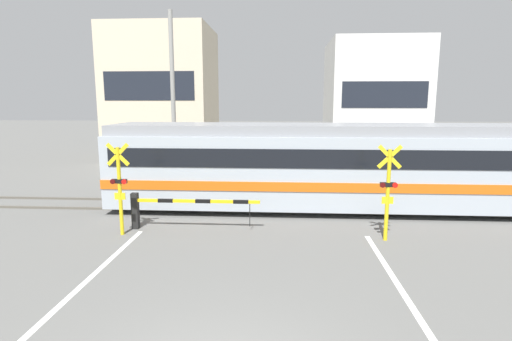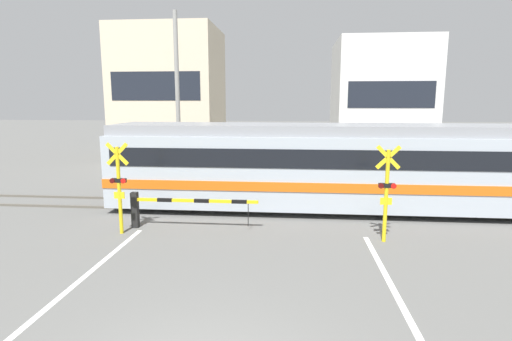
# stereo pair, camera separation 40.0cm
# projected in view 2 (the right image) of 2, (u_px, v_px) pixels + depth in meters

# --- Properties ---
(rail_track_near) EXTENTS (50.00, 0.10, 0.08)m
(rail_track_near) POSITION_uv_depth(u_px,v_px,m) (257.00, 211.00, 14.37)
(rail_track_near) COLOR #5B564C
(rail_track_near) RESTS_ON ground_plane
(rail_track_far) EXTENTS (50.00, 0.10, 0.08)m
(rail_track_far) POSITION_uv_depth(u_px,v_px,m) (260.00, 201.00, 15.78)
(rail_track_far) COLOR #5B564C
(rail_track_far) RESTS_ON ground_plane
(road_stripe_left) EXTENTS (0.14, 10.80, 0.01)m
(road_stripe_left) POSITION_uv_depth(u_px,v_px,m) (24.00, 327.00, 7.04)
(road_stripe_left) COLOR white
(road_stripe_left) RESTS_ON ground_plane
(commuter_train) EXTENTS (15.91, 3.05, 3.13)m
(commuter_train) POSITION_uv_depth(u_px,v_px,m) (329.00, 164.00, 14.56)
(commuter_train) COLOR #ADB7C1
(commuter_train) RESTS_ON ground_plane
(crossing_barrier_near) EXTENTS (4.00, 0.20, 1.14)m
(crossing_barrier_near) POSITION_uv_depth(u_px,v_px,m) (167.00, 205.00, 12.44)
(crossing_barrier_near) COLOR black
(crossing_barrier_near) RESTS_ON ground_plane
(crossing_barrier_far) EXTENTS (4.00, 0.20, 1.14)m
(crossing_barrier_far) POSITION_uv_depth(u_px,v_px,m) (324.00, 175.00, 17.69)
(crossing_barrier_far) COLOR black
(crossing_barrier_far) RESTS_ON ground_plane
(crossing_signal_left) EXTENTS (0.68, 0.15, 2.76)m
(crossing_signal_left) POSITION_uv_depth(u_px,v_px,m) (119.00, 184.00, 11.82)
(crossing_signal_left) COLOR yellow
(crossing_signal_left) RESTS_ON ground_plane
(crossing_signal_right) EXTENTS (0.68, 0.15, 2.76)m
(crossing_signal_right) POSITION_uv_depth(u_px,v_px,m) (387.00, 190.00, 11.11)
(crossing_signal_right) COLOR yellow
(crossing_signal_right) RESTS_ON ground_plane
(pedestrian) EXTENTS (0.38, 0.23, 1.73)m
(pedestrian) POSITION_uv_depth(u_px,v_px,m) (296.00, 159.00, 20.91)
(pedestrian) COLOR #33384C
(pedestrian) RESTS_ON ground_plane
(building_left_of_street) EXTENTS (6.87, 6.17, 8.96)m
(building_left_of_street) POSITION_uv_depth(u_px,v_px,m) (170.00, 94.00, 28.22)
(building_left_of_street) COLOR beige
(building_left_of_street) RESTS_ON ground_plane
(building_right_of_street) EXTENTS (6.11, 6.17, 7.94)m
(building_right_of_street) POSITION_uv_depth(u_px,v_px,m) (380.00, 101.00, 26.97)
(building_right_of_street) COLOR white
(building_right_of_street) RESTS_ON ground_plane
(utility_pole_streetside) EXTENTS (0.22, 0.22, 8.37)m
(utility_pole_streetside) POSITION_uv_depth(u_px,v_px,m) (178.00, 97.00, 20.22)
(utility_pole_streetside) COLOR gray
(utility_pole_streetside) RESTS_ON ground_plane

